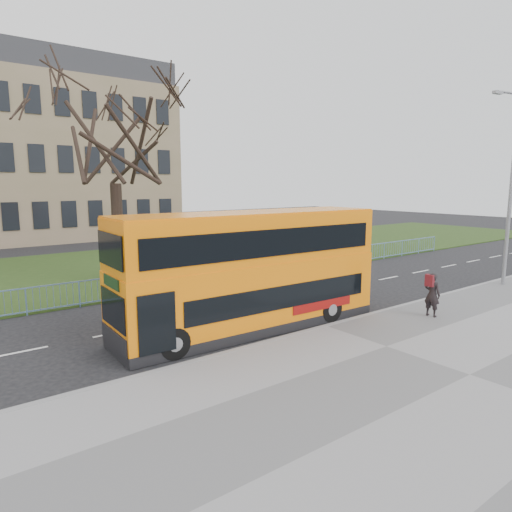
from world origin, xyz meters
The scene contains 9 objects.
ground centered at (0.00, 0.00, 0.00)m, with size 120.00×120.00×0.00m, color black.
pavement centered at (0.00, -6.75, 0.06)m, with size 80.00×10.50×0.12m, color slate.
kerb centered at (0.00, -1.55, 0.07)m, with size 80.00×0.20×0.14m, color gray.
grass_verge centered at (0.00, 14.30, 0.04)m, with size 80.00×15.40×0.08m, color #213613.
guard_railing centered at (0.00, 6.60, 0.55)m, with size 40.00×0.12×1.10m, color #6A92BD, non-canonical shape.
bare_tree centered at (-3.00, 10.00, 6.00)m, with size 8.28×8.28×11.83m, color black, non-canonical shape.
yellow_bus centered at (-2.04, 0.06, 2.17)m, with size 9.74×2.64×4.05m.
pedestrian centered at (4.00, -3.13, 0.95)m, with size 0.61×0.40×1.66m, color black.
street_lamp centered at (11.72, -2.16, 5.09)m, with size 1.91×0.49×9.07m.
Camera 1 is at (-11.27, -12.32, 5.07)m, focal length 32.00 mm.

